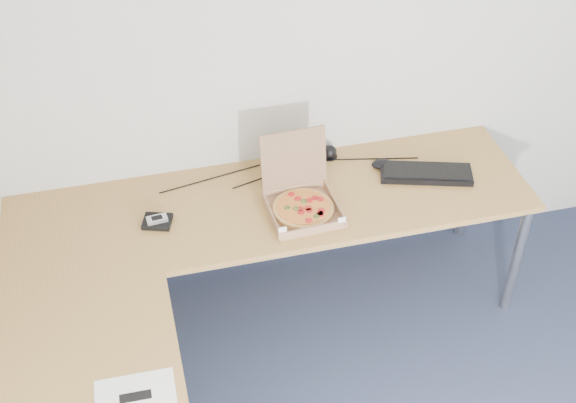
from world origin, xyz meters
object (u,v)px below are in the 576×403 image
object	(u,v)px
pizza_box	(302,204)
drinking_glass	(294,175)
keyboard	(426,173)
wallet	(157,222)
desk	(221,281)

from	to	relation	value
pizza_box	drinking_glass	xyz separation A→B (m)	(0.01, 0.19, 0.02)
keyboard	wallet	size ratio (longest dim) A/B	3.48
desk	drinking_glass	size ratio (longest dim) A/B	20.04
drinking_glass	keyboard	size ratio (longest dim) A/B	0.28
pizza_box	wallet	xyz separation A→B (m)	(-0.67, 0.07, -0.03)
pizza_box	keyboard	distance (m)	0.67
desk	pizza_box	xyz separation A→B (m)	(0.45, 0.33, 0.07)
drinking_glass	keyboard	world-z (taller)	drinking_glass
keyboard	wallet	distance (m)	1.33
pizza_box	wallet	bearing A→B (deg)	171.09
desk	keyboard	bearing A→B (deg)	21.53
pizza_box	keyboard	xyz separation A→B (m)	(0.66, 0.10, -0.02)
pizza_box	keyboard	bearing A→B (deg)	6.07
keyboard	wallet	world-z (taller)	keyboard
keyboard	desk	bearing A→B (deg)	-141.47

